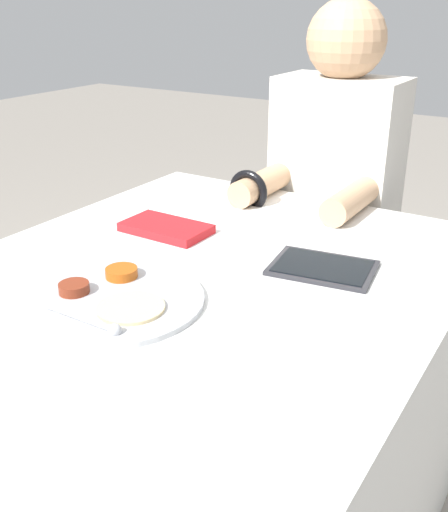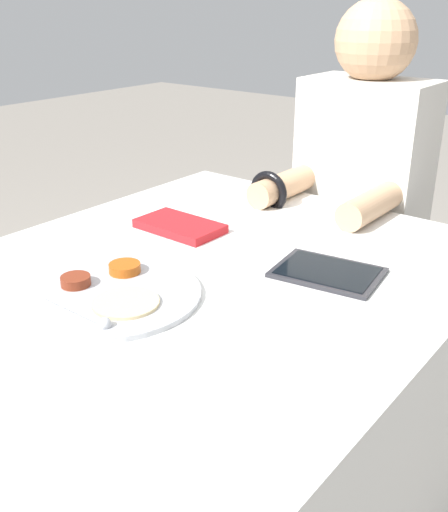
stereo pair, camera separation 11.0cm
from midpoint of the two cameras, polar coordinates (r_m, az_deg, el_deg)
dining_table at (r=1.40m, az=1.33°, el=-14.82°), size 0.94×1.06×0.74m
thali_tray at (r=1.09m, az=-7.85°, el=-3.62°), size 0.32×0.32×0.03m
red_notebook at (r=1.38m, az=-1.97°, el=2.77°), size 0.20×0.12×0.02m
tablet_device at (r=1.19m, az=12.47°, el=-1.59°), size 0.22×0.17×0.01m
person_diner at (r=1.78m, az=14.14°, el=1.79°), size 0.35×0.43×1.23m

